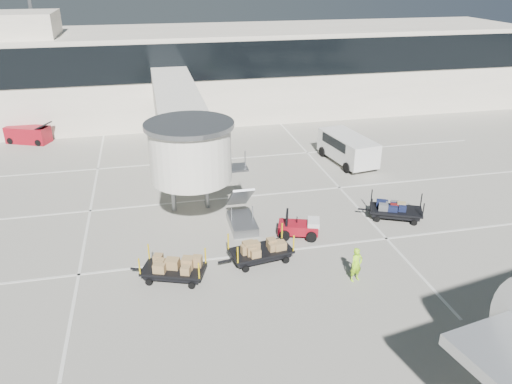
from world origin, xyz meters
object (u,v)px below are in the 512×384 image
ground_worker (356,265)px  belt_loader (29,135)px  box_cart_far (171,268)px  box_cart_near (260,249)px  suitcase_cart (395,211)px  minivan (347,146)px  baggage_tug (299,227)px

ground_worker → belt_loader: belt_loader is taller
box_cart_far → ground_worker: size_ratio=2.13×
box_cart_near → suitcase_cart: bearing=8.0°
box_cart_far → ground_worker: bearing=6.9°
box_cart_near → box_cart_far: (-4.49, -0.68, -0.04)m
minivan → belt_loader: (-24.19, 9.97, -0.54)m
suitcase_cart → box_cart_far: suitcase_cart is taller
suitcase_cart → ground_worker: ground_worker is taller
suitcase_cart → ground_worker: size_ratio=2.14×
box_cart_far → minivan: (13.90, 12.78, 0.65)m
baggage_tug → box_cart_far: bearing=-141.4°
box_cart_far → ground_worker: ground_worker is taller
suitcase_cart → ground_worker: (-4.72, -5.40, 0.34)m
baggage_tug → belt_loader: 26.61m
ground_worker → minivan: size_ratio=0.30×
baggage_tug → box_cart_near: box_cart_near is taller
box_cart_far → belt_loader: size_ratio=0.91×
suitcase_cart → ground_worker: 7.18m
box_cart_far → box_cart_near: bearing=28.8°
baggage_tug → box_cart_far: 7.61m
box_cart_far → minivan: bearing=62.7°
box_cart_far → minivan: 18.90m
box_cart_far → belt_loader: bearing=134.4°
baggage_tug → box_cart_far: (-7.14, -2.63, 0.05)m
box_cart_near → minivan: (9.41, 12.10, 0.61)m
suitcase_cart → belt_loader: 30.42m
baggage_tug → ground_worker: size_ratio=1.42×
minivan → box_cart_near: bearing=-137.1°
box_cart_near → belt_loader: bearing=114.5°
baggage_tug → box_cart_far: baggage_tug is taller
baggage_tug → suitcase_cart: baggage_tug is taller
ground_worker → box_cart_near: bearing=130.4°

